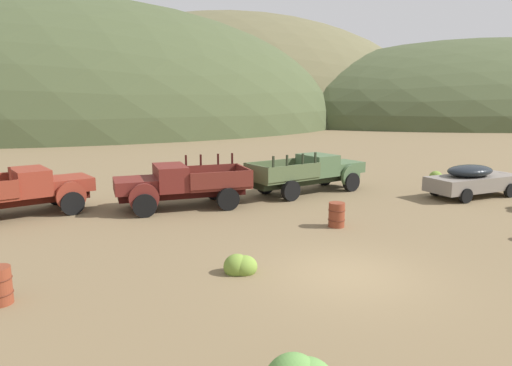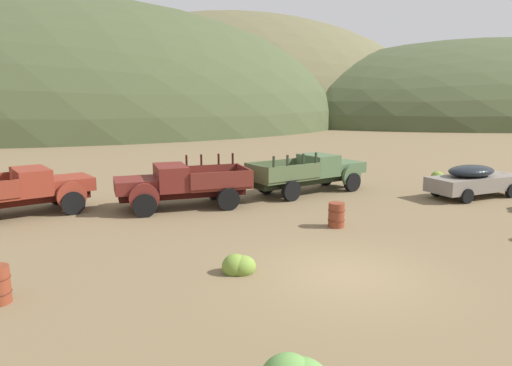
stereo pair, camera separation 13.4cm
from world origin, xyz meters
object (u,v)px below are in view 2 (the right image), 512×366
at_px(truck_rust_red, 30,190).
at_px(truck_weathered_green, 316,172).
at_px(truck_oxblood, 173,185).
at_px(oil_drum_foreground, 336,215).
at_px(car_primer_gray, 477,180).

relative_size(truck_rust_red, truck_weathered_green, 0.90).
bearing_deg(truck_weathered_green, truck_oxblood, 174.28).
bearing_deg(oil_drum_foreground, truck_rust_red, 153.16).
relative_size(truck_rust_red, truck_oxblood, 1.05).
bearing_deg(oil_drum_foreground, car_primer_gray, 17.02).
height_order(truck_oxblood, truck_weathered_green, same).
bearing_deg(truck_weathered_green, car_primer_gray, -43.38).
bearing_deg(car_primer_gray, truck_rust_red, 165.12).
bearing_deg(truck_oxblood, oil_drum_foreground, 136.39).
distance_m(truck_weathered_green, car_primer_gray, 7.69).
distance_m(truck_rust_red, oil_drum_foreground, 12.42).
height_order(truck_rust_red, oil_drum_foreground, truck_rust_red).
bearing_deg(truck_weathered_green, truck_rust_red, 166.21).
xyz_separation_m(car_primer_gray, oil_drum_foreground, (-8.93, -2.73, -0.36)).
relative_size(truck_rust_red, car_primer_gray, 1.16).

